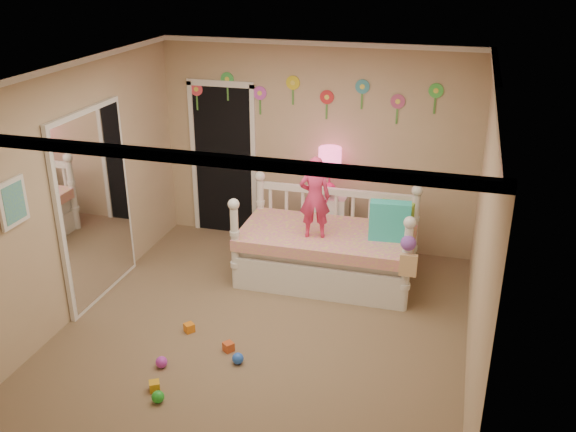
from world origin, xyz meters
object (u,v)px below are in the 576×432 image
(daybed, at_px, (327,236))
(table_lamp, at_px, (330,164))
(child, at_px, (315,197))
(nightstand, at_px, (328,223))

(daybed, height_order, table_lamp, table_lamp)
(daybed, relative_size, child, 2.15)
(nightstand, height_order, table_lamp, table_lamp)
(nightstand, bearing_deg, daybed, -78.96)
(daybed, relative_size, table_lamp, 3.28)
(daybed, bearing_deg, nightstand, 100.41)
(daybed, distance_m, table_lamp, 0.96)
(table_lamp, bearing_deg, daybed, -78.95)
(table_lamp, bearing_deg, nightstand, 0.00)
(nightstand, distance_m, table_lamp, 0.79)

